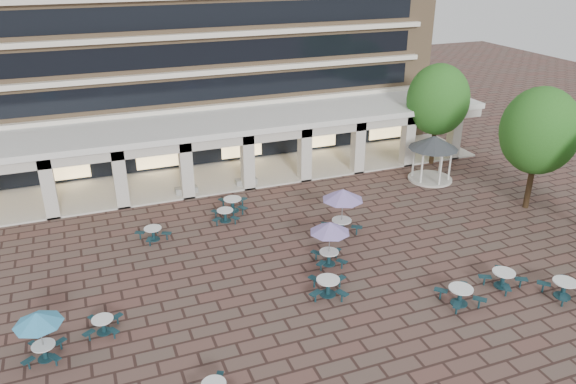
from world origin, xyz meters
name	(u,v)px	position (x,y,z in m)	size (l,w,h in m)	color
ground	(282,287)	(0.00, 0.00, 0.00)	(120.00, 120.00, 0.00)	brown
retail_arcade	(208,140)	(0.00, 14.80, 3.00)	(42.00, 6.60, 4.40)	white
picnic_table_2	(460,294)	(7.32, -4.33, 0.51)	(1.93, 1.93, 0.86)	#15353F
picnic_table_3	(564,287)	(12.32, -5.63, 0.51)	(1.95, 1.95, 0.86)	#15353F
picnic_table_4	(38,320)	(-10.87, -1.50, 1.92)	(1.95, 1.95, 2.26)	#15353F
picnic_table_5	(103,324)	(-8.51, -0.55, 0.42)	(1.81, 1.81, 0.70)	#15353F
picnic_table_6	(330,229)	(3.07, 1.13, 2.10)	(2.14, 2.14, 2.47)	#15353F
picnic_table_7	(503,278)	(10.20, -3.87, 0.50)	(2.21, 2.21, 0.84)	#15353F
picnic_table_9	(225,214)	(-0.72, 8.01, 0.45)	(1.89, 1.89, 0.75)	#15353F
picnic_table_10	(328,285)	(1.84, -1.42, 0.51)	(2.32, 2.32, 0.86)	#15353F
picnic_table_11	(343,196)	(5.23, 4.05, 2.37)	(2.41, 2.41, 2.79)	#15353F
picnic_table_12	(153,233)	(-5.19, 7.19, 0.45)	(2.03, 2.03, 0.75)	#15353F
picnic_table_13	(233,203)	(0.10, 9.25, 0.51)	(2.23, 2.23, 0.85)	#15353F
gazebo	(433,147)	(14.78, 9.14, 2.46)	(3.51, 3.51, 3.27)	beige
tree_east_a	(540,131)	(17.89, 2.99, 5.13)	(4.72, 4.72, 7.86)	#392916
tree_east_c	(438,100)	(16.82, 11.98, 5.01)	(4.61, 4.61, 7.68)	#392916
planter_left	(186,188)	(-2.12, 12.90, 0.41)	(1.50, 0.60, 1.14)	#979792
planter_right	(246,179)	(2.11, 12.90, 0.44)	(1.50, 0.67, 1.17)	#979792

